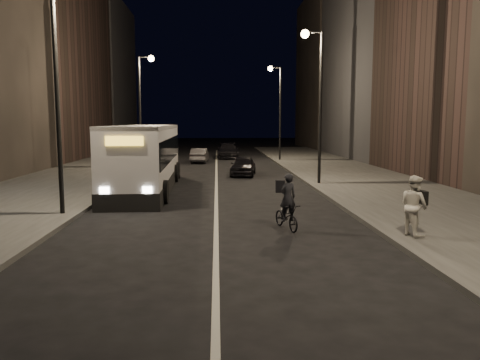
{
  "coord_description": "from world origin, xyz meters",
  "views": [
    {
      "loc": [
        0.04,
        -13.06,
        3.46
      ],
      "look_at": [
        0.82,
        2.7,
        1.5
      ],
      "focal_mm": 35.0,
      "sensor_mm": 36.0,
      "label": 1
    }
  ],
  "objects": [
    {
      "name": "cyclist_on_bicycle",
      "position": [
        2.28,
        1.66,
        0.62
      ],
      "size": [
        1.0,
        1.7,
        1.85
      ],
      "rotation": [
        0.0,
        0.0,
        0.29
      ],
      "color": "black",
      "rests_on": "ground"
    },
    {
      "name": "pedestrian_woman",
      "position": [
        5.77,
        0.08,
        1.05
      ],
      "size": [
        0.91,
        1.03,
        1.77
      ],
      "primitive_type": "imported",
      "rotation": [
        0.0,
        0.0,
        1.89
      ],
      "color": "beige",
      "rests_on": "sidewalk_right"
    },
    {
      "name": "city_bus",
      "position": [
        -3.6,
        10.98,
        1.79
      ],
      "size": [
        3.1,
        12.3,
        3.29
      ],
      "rotation": [
        0.0,
        0.0,
        0.02
      ],
      "color": "silver",
      "rests_on": "ground"
    },
    {
      "name": "sidewalk_right",
      "position": [
        8.5,
        14.0,
        0.08
      ],
      "size": [
        7.0,
        70.0,
        0.16
      ],
      "primitive_type": "cube",
      "color": "#343431",
      "rests_on": "ground"
    },
    {
      "name": "sidewalk_left",
      "position": [
        -8.5,
        14.0,
        0.08
      ],
      "size": [
        7.0,
        70.0,
        0.16
      ],
      "primitive_type": "cube",
      "color": "#343431",
      "rests_on": "ground"
    },
    {
      "name": "streetlight_right_far",
      "position": [
        5.33,
        28.0,
        5.36
      ],
      "size": [
        1.2,
        0.44,
        8.12
      ],
      "color": "black",
      "rests_on": "sidewalk_right"
    },
    {
      "name": "building_row_right",
      "position": [
        16.0,
        27.5,
        10.5
      ],
      "size": [
        8.0,
        61.0,
        21.0
      ],
      "primitive_type": "cube",
      "color": "black",
      "rests_on": "ground"
    },
    {
      "name": "car_mid",
      "position": [
        -1.45,
        27.24,
        0.62
      ],
      "size": [
        1.51,
        3.81,
        1.23
      ],
      "primitive_type": "imported",
      "rotation": [
        0.0,
        0.0,
        3.08
      ],
      "color": "#313033",
      "rests_on": "ground"
    },
    {
      "name": "car_far",
      "position": [
        1.11,
        32.15,
        0.72
      ],
      "size": [
        2.12,
        4.99,
        1.44
      ],
      "primitive_type": "imported",
      "rotation": [
        0.0,
        0.0,
        -0.02
      ],
      "color": "black",
      "rests_on": "ground"
    },
    {
      "name": "streetlight_left_far",
      "position": [
        -5.33,
        22.0,
        5.36
      ],
      "size": [
        1.2,
        0.44,
        8.12
      ],
      "color": "black",
      "rests_on": "sidewalk_left"
    },
    {
      "name": "car_near",
      "position": [
        1.75,
        17.29,
        0.64
      ],
      "size": [
        2.0,
        3.94,
        1.29
      ],
      "primitive_type": "imported",
      "rotation": [
        0.0,
        0.0,
        -0.13
      ],
      "color": "black",
      "rests_on": "ground"
    },
    {
      "name": "streetlight_left_near",
      "position": [
        -5.33,
        4.0,
        5.36
      ],
      "size": [
        1.2,
        0.44,
        8.12
      ],
      "color": "black",
      "rests_on": "sidewalk_left"
    },
    {
      "name": "streetlight_right_mid",
      "position": [
        5.33,
        12.0,
        5.36
      ],
      "size": [
        1.2,
        0.44,
        8.12
      ],
      "color": "black",
      "rests_on": "sidewalk_right"
    },
    {
      "name": "ground",
      "position": [
        0.0,
        0.0,
        0.0
      ],
      "size": [
        180.0,
        180.0,
        0.0
      ],
      "primitive_type": "plane",
      "color": "black",
      "rests_on": "ground"
    },
    {
      "name": "building_row_left",
      "position": [
        -16.0,
        28.5,
        11.0
      ],
      "size": [
        8.0,
        61.0,
        22.0
      ],
      "primitive_type": "cube",
      "color": "black",
      "rests_on": "ground"
    }
  ]
}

